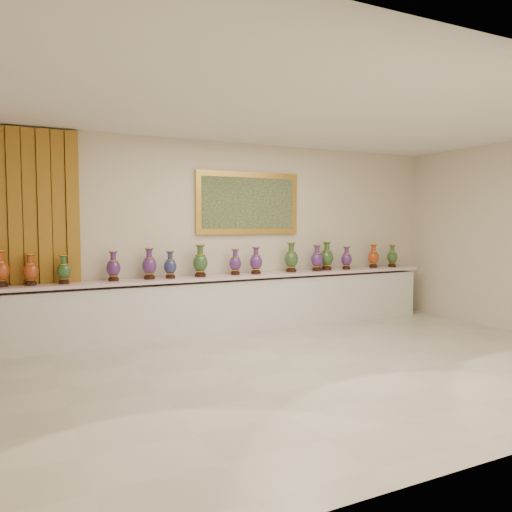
{
  "coord_description": "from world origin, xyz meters",
  "views": [
    {
      "loc": [
        -3.1,
        -4.89,
        1.74
      ],
      "look_at": [
        0.16,
        1.7,
        1.23
      ],
      "focal_mm": 35.0,
      "sensor_mm": 36.0,
      "label": 1
    }
  ],
  "objects_px": {
    "vase_1": "(31,271)",
    "vase_0": "(0,270)",
    "vase_2": "(64,271)",
    "counter": "(231,304)"
  },
  "relations": [
    {
      "from": "vase_2",
      "to": "vase_1",
      "type": "bearing_deg",
      "value": 177.35
    },
    {
      "from": "counter",
      "to": "vase_2",
      "type": "height_order",
      "value": "vase_2"
    },
    {
      "from": "vase_2",
      "to": "counter",
      "type": "bearing_deg",
      "value": 0.3
    },
    {
      "from": "counter",
      "to": "vase_1",
      "type": "relative_size",
      "value": 17.37
    },
    {
      "from": "counter",
      "to": "vase_1",
      "type": "distance_m",
      "value": 2.94
    },
    {
      "from": "vase_1",
      "to": "vase_2",
      "type": "height_order",
      "value": "vase_1"
    },
    {
      "from": "vase_0",
      "to": "vase_1",
      "type": "relative_size",
      "value": 1.13
    },
    {
      "from": "vase_1",
      "to": "vase_2",
      "type": "xyz_separation_m",
      "value": [
        0.41,
        -0.02,
        -0.01
      ]
    },
    {
      "from": "counter",
      "to": "vase_2",
      "type": "distance_m",
      "value": 2.54
    },
    {
      "from": "vase_1",
      "to": "vase_0",
      "type": "bearing_deg",
      "value": 178.83
    }
  ]
}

